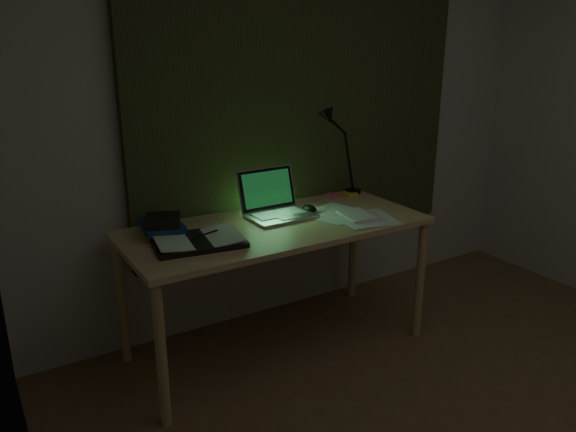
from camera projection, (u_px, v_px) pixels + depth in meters
name	position (u px, v px, depth m)	size (l,w,h in m)	color
wall_back	(301.00, 113.00, 3.39)	(3.50, 0.00, 2.50)	beige
wall_left	(53.00, 330.00, 0.90)	(0.00, 4.00, 2.50)	beige
curtain	(305.00, 79.00, 3.29)	(2.20, 0.06, 2.00)	#31371B
desk	(277.00, 288.00, 3.09)	(1.62, 0.71, 0.74)	tan
laptop	(281.00, 196.00, 3.05)	(0.35, 0.39, 0.25)	silver
open_textbook	(198.00, 240.00, 2.70)	(0.42, 0.30, 0.04)	silver
book_stack	(162.00, 226.00, 2.81)	(0.19, 0.23, 0.09)	silver
loose_papers	(347.00, 216.00, 3.08)	(0.34, 0.36, 0.02)	white
mouse	(309.00, 209.00, 3.19)	(0.07, 0.10, 0.04)	black
sticky_yellow	(349.00, 194.00, 3.52)	(0.08, 0.08, 0.02)	yellow
sticky_pink	(331.00, 196.00, 3.47)	(0.08, 0.08, 0.02)	pink
desk_lamp	(354.00, 151.00, 3.49)	(0.36, 0.28, 0.54)	black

